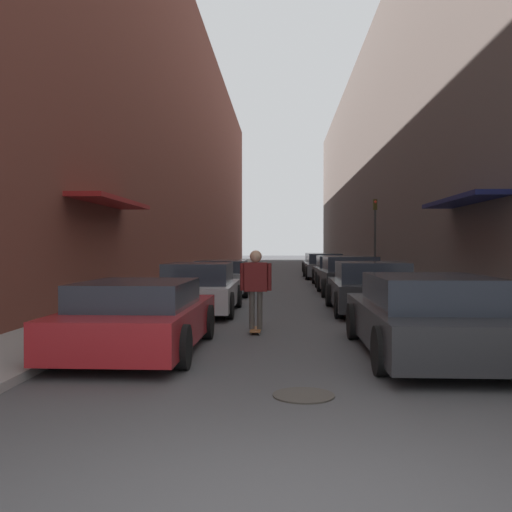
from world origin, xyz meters
TOP-DOWN VIEW (x-y plane):
  - ground at (0.00, 27.25)m, footprint 149.89×149.89m
  - curb_strip_left at (-4.19, 34.07)m, footprint 1.80×68.13m
  - curb_strip_right at (4.19, 34.07)m, footprint 1.80×68.13m
  - building_row_left at (-7.09, 34.06)m, footprint 4.90×68.13m
  - building_row_right at (7.09, 34.06)m, footprint 4.90×68.13m
  - parked_car_left_0 at (-2.34, 5.66)m, footprint 2.00×4.21m
  - parked_car_left_1 at (-2.16, 11.05)m, footprint 1.92×4.14m
  - parked_car_left_2 at (-2.16, 16.67)m, footprint 1.95×4.48m
  - parked_car_right_0 at (2.16, 5.58)m, footprint 2.07×4.75m
  - parked_car_right_1 at (2.19, 11.41)m, footprint 2.04×4.37m
  - parked_car_right_2 at (2.28, 16.71)m, footprint 2.09×4.00m
  - parked_car_right_3 at (2.24, 21.34)m, footprint 1.90×4.02m
  - parked_car_right_4 at (2.15, 27.09)m, footprint 2.08×4.70m
  - parked_car_right_5 at (2.29, 33.24)m, footprint 2.05×4.74m
  - skateboarder at (-0.59, 7.80)m, footprint 0.62×0.78m
  - manhole_cover at (0.17, 3.12)m, footprint 0.70×0.70m
  - traffic_light at (3.85, 20.94)m, footprint 0.16×0.22m

SIDE VIEW (x-z plane):
  - ground at x=0.00m, z-range 0.00..0.00m
  - manhole_cover at x=0.17m, z-range 0.00..0.02m
  - curb_strip_left at x=-4.19m, z-range 0.00..0.12m
  - curb_strip_right at x=4.19m, z-range 0.00..0.12m
  - parked_car_left_0 at x=-2.34m, z-range -0.01..1.14m
  - parked_car_left_2 at x=-2.16m, z-range 0.00..1.20m
  - parked_car_right_0 at x=2.16m, z-range -0.02..1.23m
  - parked_car_right_5 at x=2.29m, z-range -0.03..1.24m
  - parked_car_left_1 at x=-2.16m, z-range -0.03..1.25m
  - parked_car_right_3 at x=2.24m, z-range -0.02..1.26m
  - parked_car_right_1 at x=2.19m, z-range -0.02..1.27m
  - parked_car_right_4 at x=2.15m, z-range -0.02..1.29m
  - parked_car_right_2 at x=2.28m, z-range -0.03..1.32m
  - skateboarder at x=-0.59m, z-range 0.18..1.80m
  - traffic_light at x=3.85m, z-range 0.54..4.09m
  - building_row_right at x=7.09m, z-range 0.00..14.64m
  - building_row_left at x=-7.09m, z-range 0.00..15.97m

